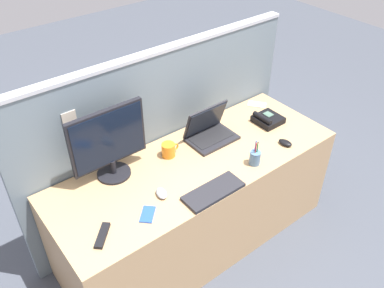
{
  "coord_description": "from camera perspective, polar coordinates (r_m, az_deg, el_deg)",
  "views": [
    {
      "loc": [
        -1.29,
        -1.6,
        2.45
      ],
      "look_at": [
        0.0,
        0.05,
        0.87
      ],
      "focal_mm": 38.03,
      "sensor_mm": 36.0,
      "label": 1
    }
  ],
  "objects": [
    {
      "name": "computer_mouse_left_hand",
      "position": [
        2.88,
        12.95,
        0.17
      ],
      "size": [
        0.07,
        0.11,
        0.03
      ],
      "primitive_type": "ellipsoid",
      "rotation": [
        0.0,
        0.0,
        0.15
      ],
      "color": "black",
      "rests_on": "desk"
    },
    {
      "name": "cell_phone_white_slab",
      "position": [
        3.29,
        9.09,
        5.49
      ],
      "size": [
        0.14,
        0.16,
        0.01
      ],
      "primitive_type": "cube",
      "rotation": [
        0.0,
        0.0,
        0.63
      ],
      "color": "silver",
      "rests_on": "desk"
    },
    {
      "name": "computer_mouse_right_hand",
      "position": [
        2.44,
        -4.29,
        -6.9
      ],
      "size": [
        0.08,
        0.11,
        0.03
      ],
      "primitive_type": "ellipsoid",
      "rotation": [
        0.0,
        0.0,
        -0.26
      ],
      "color": "#9EA0A8",
      "rests_on": "desk"
    },
    {
      "name": "coffee_mug",
      "position": [
        2.7,
        -3.29,
        -0.83
      ],
      "size": [
        0.13,
        0.09,
        0.09
      ],
      "color": "orange",
      "rests_on": "desk"
    },
    {
      "name": "cell_phone_blue_case",
      "position": [
        2.34,
        -6.24,
        -9.77
      ],
      "size": [
        0.14,
        0.14,
        0.01
      ],
      "primitive_type": "cube",
      "rotation": [
        0.0,
        0.0,
        -0.78
      ],
      "color": "blue",
      "rests_on": "desk"
    },
    {
      "name": "tv_remote",
      "position": [
        2.27,
        -12.46,
        -12.41
      ],
      "size": [
        0.15,
        0.15,
        0.02
      ],
      "primitive_type": "cube",
      "rotation": [
        0.0,
        0.0,
        -0.76
      ],
      "color": "black",
      "rests_on": "desk"
    },
    {
      "name": "pen_cup",
      "position": [
        2.66,
        8.82,
        -1.89
      ],
      "size": [
        0.07,
        0.07,
        0.17
      ],
      "color": "#4C7093",
      "rests_on": "desk"
    },
    {
      "name": "laptop",
      "position": [
        2.85,
        2.41,
        1.94
      ],
      "size": [
        0.34,
        0.24,
        0.25
      ],
      "color": "#232328",
      "rests_on": "desk"
    },
    {
      "name": "desktop_monitor",
      "position": [
        2.48,
        -11.61,
        0.32
      ],
      "size": [
        0.49,
        0.21,
        0.47
      ],
      "color": "black",
      "rests_on": "desk"
    },
    {
      "name": "ground_plane",
      "position": [
        3.2,
        0.57,
        -12.9
      ],
      "size": [
        10.0,
        10.0,
        0.0
      ],
      "primitive_type": "plane",
      "color": "#424751"
    },
    {
      "name": "keyboard_main",
      "position": [
        2.45,
        3.01,
        -6.67
      ],
      "size": [
        0.39,
        0.15,
        0.02
      ],
      "primitive_type": "cube",
      "rotation": [
        0.0,
        0.0,
        0.0
      ],
      "color": "#232328",
      "rests_on": "desk"
    },
    {
      "name": "desk",
      "position": [
        2.92,
        0.61,
        -8.2
      ],
      "size": [
        1.99,
        0.73,
        0.75
      ],
      "primitive_type": "cube",
      "color": "tan",
      "rests_on": "ground_plane"
    },
    {
      "name": "cubicle_divider",
      "position": [
        2.96,
        -4.26,
        0.71
      ],
      "size": [
        2.16,
        0.08,
        1.4
      ],
      "color": "slate",
      "rests_on": "ground_plane"
    },
    {
      "name": "desk_phone",
      "position": [
        3.08,
        10.53,
        3.43
      ],
      "size": [
        0.19,
        0.19,
        0.08
      ],
      "color": "black",
      "rests_on": "desk"
    }
  ]
}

